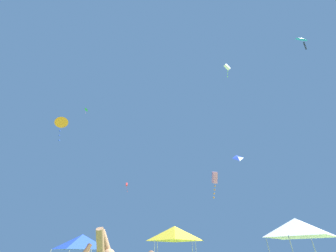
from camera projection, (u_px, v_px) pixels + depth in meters
name	position (u px, v px, depth m)	size (l,w,h in m)	color
canopy_tent_blue	(81.00, 242.00, 12.33)	(2.61, 2.61, 2.79)	#9E9EA3
canopy_tent_white	(298.00, 228.00, 12.57)	(3.47, 3.47, 3.71)	#9E9EA3
canopy_tent_yellow	(175.00, 233.00, 16.69)	(3.53, 3.53, 3.77)	#9E9EA3
kite_red_box	(127.00, 185.00, 27.88)	(0.42, 0.59, 1.33)	red
kite_green_diamond	(86.00, 110.00, 38.14)	(0.78, 0.79, 1.47)	green
kite_pink_box	(215.00, 178.00, 24.42)	(0.92, 1.17, 3.30)	pink
kite_blue_diamond	(238.00, 157.00, 20.89)	(1.01, 1.11, 0.97)	blue
kite_white_box	(227.00, 67.00, 17.61)	(0.67, 0.53, 1.40)	white
kite_orange_delta	(61.00, 123.00, 21.46)	(1.79, 1.80, 2.73)	orange
kite_cyan_delta	(302.00, 39.00, 24.69)	(1.66, 1.36, 3.02)	#2DB7CC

